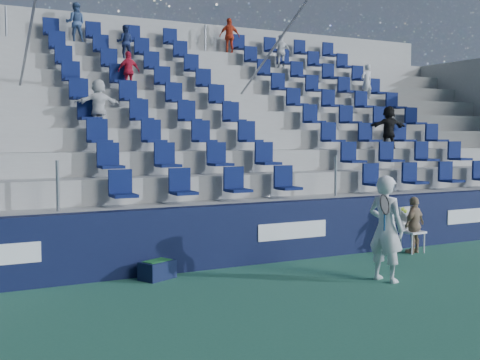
{
  "coord_description": "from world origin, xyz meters",
  "views": [
    {
      "loc": [
        -4.98,
        -7.23,
        2.49
      ],
      "look_at": [
        0.2,
        2.8,
        1.7
      ],
      "focal_mm": 45.0,
      "sensor_mm": 36.0,
      "label": 1
    }
  ],
  "objects": [
    {
      "name": "ground",
      "position": [
        0.0,
        0.0,
        0.0
      ],
      "size": [
        70.0,
        70.0,
        0.0
      ],
      "primitive_type": "plane",
      "color": "#2C684F",
      "rests_on": "ground"
    },
    {
      "name": "sponsor_wall",
      "position": [
        0.0,
        3.15,
        0.6
      ],
      "size": [
        24.0,
        0.32,
        1.2
      ],
      "color": "#0E1434",
      "rests_on": "ground"
    },
    {
      "name": "grandstand",
      "position": [
        -0.0,
        8.24,
        2.13
      ],
      "size": [
        24.0,
        8.17,
        6.63
      ],
      "color": "#A0A09B",
      "rests_on": "ground"
    },
    {
      "name": "tennis_player",
      "position": [
        2.01,
        0.79,
        0.93
      ],
      "size": [
        0.7,
        0.77,
        1.85
      ],
      "color": "silver",
      "rests_on": "ground"
    },
    {
      "name": "line_judge_chair",
      "position": [
        4.3,
        2.65,
        0.56
      ],
      "size": [
        0.46,
        0.47,
        0.99
      ],
      "color": "white",
      "rests_on": "ground"
    },
    {
      "name": "line_judge",
      "position": [
        4.3,
        2.5,
        0.61
      ],
      "size": [
        0.78,
        0.51,
        1.23
      ],
      "primitive_type": "imported",
      "rotation": [
        0.0,
        0.0,
        3.45
      ],
      "color": "tan",
      "rests_on": "ground"
    },
    {
      "name": "ball_bin",
      "position": [
        -1.47,
        2.75,
        0.18
      ],
      "size": [
        0.7,
        0.6,
        0.33
      ],
      "color": "#0E1533",
      "rests_on": "ground"
    }
  ]
}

